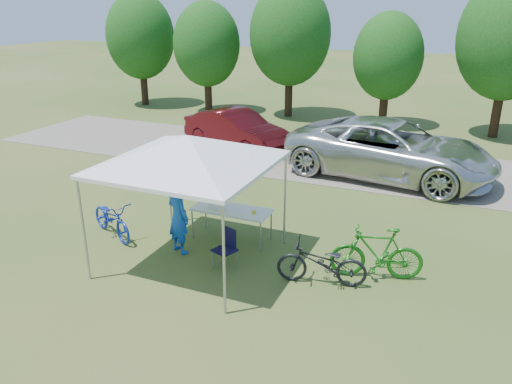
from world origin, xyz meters
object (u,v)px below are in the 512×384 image
folding_table (231,211)px  folding_chair (227,244)px  cooler (218,201)px  minivan (390,149)px  bike_green (377,253)px  bike_dark (322,263)px  cyclist (178,217)px  sedan (236,130)px  bike_blue (112,219)px

folding_table → folding_chair: folding_chair is taller
cooler → minivan: (2.94, 5.87, 0.01)m
bike_green → cooler: bearing=-112.8°
bike_dark → minivan: (0.14, 6.99, 0.44)m
bike_green → minivan: size_ratio=0.29×
bike_green → bike_dark: bearing=-70.1°
folding_table → cyclist: size_ratio=1.09×
cyclist → bike_dark: bearing=-159.2°
minivan → sedan: size_ratio=1.47×
sedan → cooler: bearing=-137.4°
bike_dark → cooler: bearing=-123.8°
sedan → bike_dark: bearing=-124.6°
folding_chair → cooler: bearing=144.8°
sedan → cyclist: bearing=-142.9°
minivan → folding_chair: bearing=170.4°
cyclist → bike_blue: 1.90m
cooler → bike_dark: (2.80, -1.12, -0.44)m
folding_chair → cooler: size_ratio=1.94×
cyclist → folding_table: bearing=-104.4°
bike_blue → bike_green: (6.01, 0.51, 0.10)m
bike_dark → minivan: bearing=166.8°
bike_dark → minivan: size_ratio=0.27×
cyclist → bike_blue: cyclist is taller
minivan → sedan: bearing=87.5°
cooler → folding_chair: bearing=-56.0°
folding_table → cooler: (-0.34, 0.00, 0.20)m
folding_chair → sedan: sedan is taller
sedan → bike_green: bearing=-117.9°
sedan → folding_table: bearing=-135.1°
cyclist → bike_green: size_ratio=0.91×
folding_table → folding_chair: size_ratio=2.22×
cooler → folding_table: bearing=0.0°
folding_table → bike_green: (3.38, -0.46, -0.15)m
bike_blue → cyclist: bearing=-66.2°
folding_table → folding_chair: 1.26m
folding_table → bike_blue: (-2.63, -0.97, -0.26)m
bike_blue → bike_dark: bearing=-66.1°
folding_table → cooler: 0.39m
minivan → folding_table: bearing=163.5°
folding_table → folding_chair: (0.45, -1.16, -0.22)m
bike_blue → cooler: bearing=-41.5°
folding_table → bike_dark: 2.72m
cyclist → bike_dark: (3.23, -0.09, -0.37)m
folding_chair → bike_dark: bearing=21.9°
bike_dark → sedan: (-5.59, 7.99, 0.28)m
cooler → bike_blue: cooler is taller
bike_green → minivan: bearing=171.2°
bike_blue → bike_dark: size_ratio=0.97×
cyclist → folding_chair: bearing=-163.7°
bike_green → bike_blue: bearing=-101.0°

